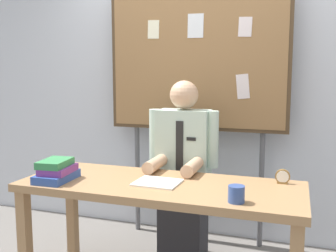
# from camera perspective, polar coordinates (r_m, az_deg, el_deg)

# --- Properties ---
(back_wall) EXTENTS (6.40, 0.08, 2.70)m
(back_wall) POSITION_cam_1_polar(r_m,az_deg,el_deg) (3.46, 5.03, 5.96)
(back_wall) COLOR silver
(back_wall) RESTS_ON ground_plane
(desk) EXTENTS (1.82, 0.68, 0.75)m
(desk) POSITION_cam_1_polar(r_m,az_deg,el_deg) (2.53, -1.21, -10.48)
(desk) COLOR #9E754C
(desk) RESTS_ON ground_plane
(person) EXTENTS (0.55, 0.56, 1.41)m
(person) POSITION_cam_1_polar(r_m,az_deg,el_deg) (3.02, 2.28, -7.58)
(person) COLOR #2D2D33
(person) RESTS_ON ground_plane
(bulletin_board) EXTENTS (1.54, 0.09, 2.22)m
(bulletin_board) POSITION_cam_1_polar(r_m,az_deg,el_deg) (3.27, 4.22, 9.83)
(bulletin_board) COLOR #4C3823
(bulletin_board) RESTS_ON ground_plane
(book_stack) EXTENTS (0.21, 0.30, 0.14)m
(book_stack) POSITION_cam_1_polar(r_m,az_deg,el_deg) (2.64, -16.24, -6.45)
(book_stack) COLOR #2D4C99
(book_stack) RESTS_ON desk
(open_notebook) EXTENTS (0.29, 0.25, 0.01)m
(open_notebook) POSITION_cam_1_polar(r_m,az_deg,el_deg) (2.48, -1.58, -8.41)
(open_notebook) COLOR white
(open_notebook) RESTS_ON desk
(desk_clock) EXTENTS (0.09, 0.04, 0.09)m
(desk_clock) POSITION_cam_1_polar(r_m,az_deg,el_deg) (2.58, 16.68, -7.30)
(desk_clock) COLOR olive
(desk_clock) RESTS_ON desk
(coffee_mug) EXTENTS (0.09, 0.09, 0.09)m
(coffee_mug) POSITION_cam_1_polar(r_m,az_deg,el_deg) (2.15, 10.14, -9.94)
(coffee_mug) COLOR #334C8C
(coffee_mug) RESTS_ON desk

